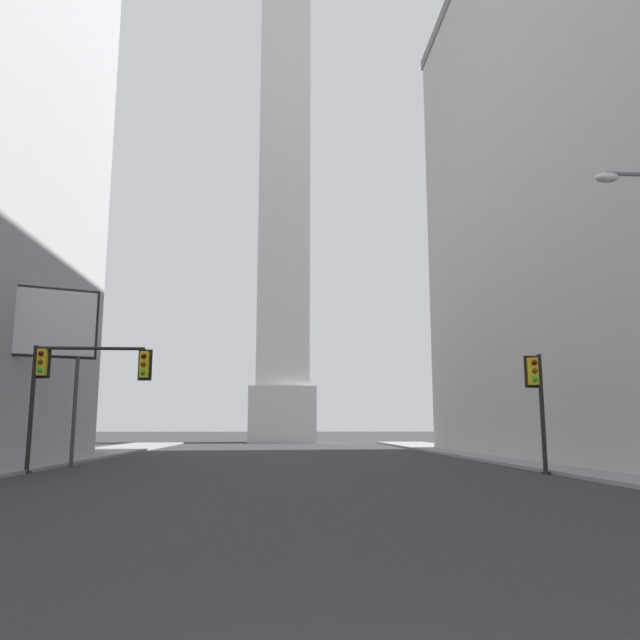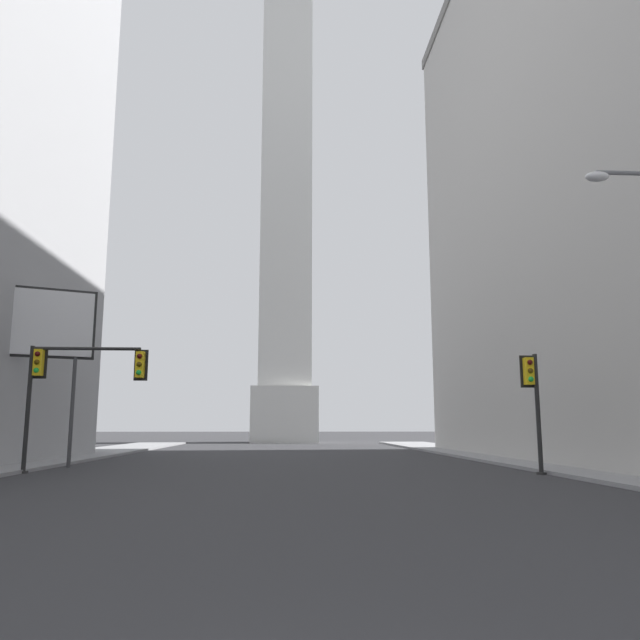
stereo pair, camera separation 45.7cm
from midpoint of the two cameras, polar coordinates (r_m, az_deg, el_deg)
name	(u,v)px [view 2 (the right image)]	position (r m, az deg, el deg)	size (l,w,h in m)	color
sidewalk_right	(573,467)	(31.04, 22.52, -12.33)	(5.00, 84.16, 0.15)	gray
obelisk	(287,188)	(78.41, -2.90, 11.95)	(7.55, 7.55, 64.52)	silver
traffic_light_mid_left	(71,376)	(28.12, -21.38, -4.76)	(4.98, 0.50, 5.23)	black
traffic_light_mid_right	(533,394)	(26.91, 19.39, -6.41)	(0.78, 0.50, 4.81)	black
billboard_sign	(40,327)	(32.10, -23.86, -0.61)	(4.62, 2.02, 8.41)	#3F3F42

